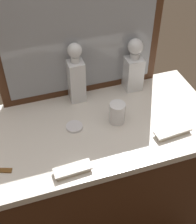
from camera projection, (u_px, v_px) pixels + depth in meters
name	position (u px, v px, depth m)	size (l,w,h in m)	color
ground_plane	(98.00, 219.00, 1.96)	(6.00, 6.00, 0.00)	#2D2319
dresser	(98.00, 180.00, 1.68)	(1.10, 0.55, 0.84)	#472816
dresser_mirror	(80.00, 32.00, 1.36)	(0.78, 0.03, 0.66)	#472816
crystal_decanter_left	(133.00, 69.00, 1.53)	(0.08, 0.08, 0.28)	white
crystal_decanter_center	(76.00, 78.00, 1.45)	(0.07, 0.07, 0.31)	white
crystal_tumbler_rear	(117.00, 114.00, 1.39)	(0.07, 0.07, 0.10)	white
silver_brush_front	(73.00, 170.00, 1.20)	(0.15, 0.06, 0.02)	#B7A88C
silver_brush_right	(173.00, 132.00, 1.35)	(0.17, 0.06, 0.02)	#B7A88C
porcelain_dish	(74.00, 127.00, 1.38)	(0.07, 0.07, 0.01)	silver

